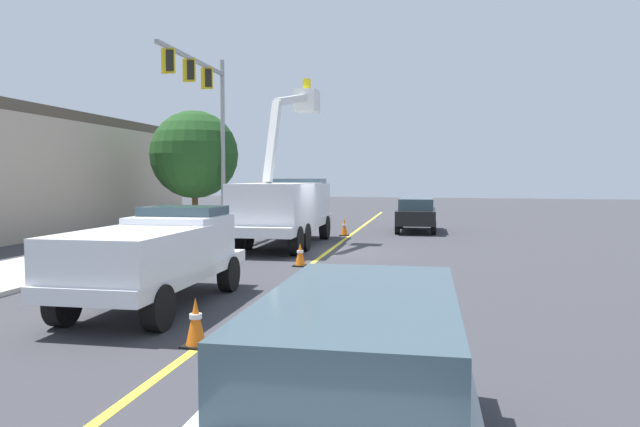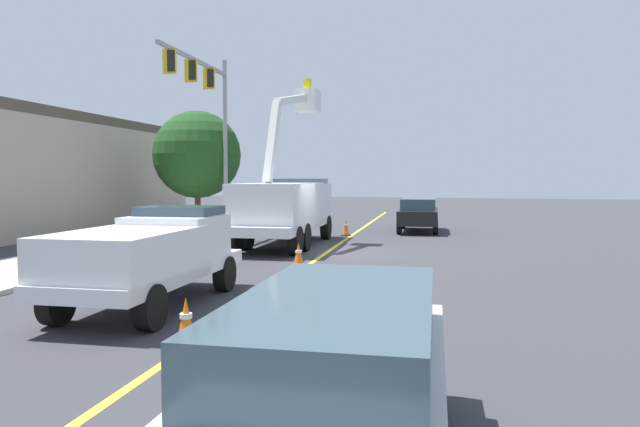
{
  "view_description": "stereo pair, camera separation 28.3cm",
  "coord_description": "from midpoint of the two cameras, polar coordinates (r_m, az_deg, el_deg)",
  "views": [
    {
      "loc": [
        -20.55,
        -5.57,
        2.73
      ],
      "look_at": [
        0.08,
        0.35,
        1.4
      ],
      "focal_mm": 32.44,
      "sensor_mm": 36.0,
      "label": 1
    },
    {
      "loc": [
        -20.47,
        -5.84,
        2.73
      ],
      "look_at": [
        0.08,
        0.35,
        1.4
      ],
      "focal_mm": 32.44,
      "sensor_mm": 36.0,
      "label": 2
    }
  ],
  "objects": [
    {
      "name": "utility_bucket_truck",
      "position": [
        23.29,
        -3.73,
        0.79
      ],
      "size": [
        8.4,
        3.26,
        6.85
      ],
      "color": "white",
      "rests_on": "ground"
    },
    {
      "name": "service_pickup_truck",
      "position": [
        12.72,
        -16.55,
        -3.87
      ],
      "size": [
        5.77,
        2.62,
        2.06
      ],
      "color": "white",
      "rests_on": "ground"
    },
    {
      "name": "street_tree_right",
      "position": [
        32.03,
        -12.54,
        5.69
      ],
      "size": [
        4.72,
        4.72,
        6.34
      ],
      "color": "brown",
      "rests_on": "ground"
    },
    {
      "name": "passing_minivan",
      "position": [
        29.73,
        9.21,
        0.11
      ],
      "size": [
        4.96,
        2.34,
        1.69
      ],
      "color": "black",
      "rests_on": "ground"
    },
    {
      "name": "traffic_cone_leading",
      "position": [
        9.71,
        -13.0,
        -10.43
      ],
      "size": [
        0.4,
        0.4,
        0.81
      ],
      "color": "black",
      "rests_on": "ground"
    },
    {
      "name": "traffic_signal_mast",
      "position": [
        28.24,
        -11.45,
        10.53
      ],
      "size": [
        7.34,
        0.98,
        8.69
      ],
      "color": "gray",
      "rests_on": "ground"
    },
    {
      "name": "traffic_cone_mid_rear",
      "position": [
        27.21,
        2.12,
        -1.37
      ],
      "size": [
        0.4,
        0.4,
        0.82
      ],
      "color": "black",
      "rests_on": "ground"
    },
    {
      "name": "trailing_sedan",
      "position": [
        5.32,
        2.35,
        -15.73
      ],
      "size": [
        4.96,
        2.34,
        1.69
      ],
      "color": "silver",
      "rests_on": "ground"
    },
    {
      "name": "ground",
      "position": [
        21.46,
        0.46,
        -3.76
      ],
      "size": [
        120.0,
        120.0,
        0.0
      ],
      "primitive_type": "plane",
      "color": "#38383D"
    },
    {
      "name": "lane_centre_stripe",
      "position": [
        21.46,
        0.46,
        -3.75
      ],
      "size": [
        49.79,
        4.87,
        0.01
      ],
      "primitive_type": "cube",
      "rotation": [
        0.0,
        0.0,
        0.09
      ],
      "color": "yellow",
      "rests_on": "ground"
    },
    {
      "name": "traffic_cone_mid_front",
      "position": [
        17.87,
        -2.42,
        -4.09
      ],
      "size": [
        0.4,
        0.4,
        0.73
      ],
      "color": "black",
      "rests_on": "ground"
    },
    {
      "name": "sidewalk_far_side",
      "position": [
        24.05,
        -18.05,
        -3.0
      ],
      "size": [
        60.07,
        9.24,
        0.12
      ],
      "primitive_type": "cube",
      "rotation": [
        0.0,
        0.0,
        0.09
      ],
      "color": "#B2ADA3",
      "rests_on": "ground"
    }
  ]
}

